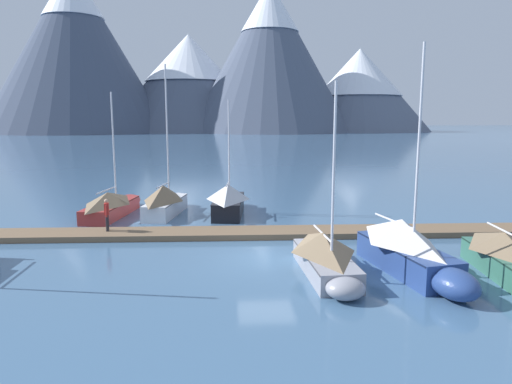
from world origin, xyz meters
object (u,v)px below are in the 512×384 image
(sailboat_mid_dock_port, at_px, (166,200))
(person_on_dock, at_px, (107,213))
(sailboat_far_berth, at_px, (326,256))
(sailboat_end_of_dock, at_px, (509,257))
(sailboat_mid_dock_starboard, at_px, (229,200))
(sailboat_second_berth, at_px, (112,204))
(sailboat_outer_slip, at_px, (410,250))

(sailboat_mid_dock_port, distance_m, person_on_dock, 5.87)
(sailboat_far_berth, relative_size, sailboat_end_of_dock, 1.12)
(sailboat_mid_dock_port, height_order, sailboat_mid_dock_starboard, sailboat_mid_dock_port)
(person_on_dock, bearing_deg, sailboat_far_berth, -33.68)
(sailboat_second_berth, relative_size, sailboat_far_berth, 1.04)
(sailboat_mid_dock_port, distance_m, sailboat_mid_dock_starboard, 4.00)
(sailboat_end_of_dock, bearing_deg, sailboat_outer_slip, 171.46)
(sailboat_mid_dock_port, height_order, sailboat_end_of_dock, sailboat_mid_dock_port)
(sailboat_end_of_dock, xyz_separation_m, person_on_dock, (-17.14, 7.39, 0.48))
(sailboat_second_berth, bearing_deg, sailboat_outer_slip, -40.27)
(sailboat_mid_dock_port, bearing_deg, person_on_dock, -114.32)
(sailboat_mid_dock_port, distance_m, sailboat_far_berth, 14.26)
(sailboat_second_berth, distance_m, sailboat_outer_slip, 18.80)
(person_on_dock, bearing_deg, sailboat_outer_slip, -27.03)
(sailboat_mid_dock_starboard, distance_m, sailboat_far_berth, 12.41)
(sailboat_mid_dock_starboard, xyz_separation_m, person_on_dock, (-6.41, -5.17, 0.32))
(sailboat_far_berth, bearing_deg, sailboat_outer_slip, -2.31)
(sailboat_mid_dock_port, relative_size, sailboat_outer_slip, 1.07)
(sailboat_mid_dock_starboard, bearing_deg, person_on_dock, -141.11)
(sailboat_second_berth, bearing_deg, sailboat_far_berth, -47.52)
(sailboat_second_berth, relative_size, sailboat_mid_dock_port, 0.82)
(sailboat_outer_slip, bearing_deg, sailboat_mid_dock_starboard, 120.15)
(sailboat_second_berth, distance_m, person_on_dock, 5.43)
(sailboat_second_berth, xyz_separation_m, sailboat_mid_dock_port, (3.37, 0.02, 0.19))
(sailboat_end_of_dock, bearing_deg, sailboat_second_berth, 144.91)
(sailboat_outer_slip, relative_size, person_on_dock, 5.25)
(sailboat_outer_slip, bearing_deg, person_on_dock, 152.97)
(sailboat_outer_slip, bearing_deg, sailboat_mid_dock_port, 132.03)
(sailboat_mid_dock_starboard, relative_size, sailboat_outer_slip, 0.82)
(sailboat_mid_dock_starboard, height_order, sailboat_outer_slip, sailboat_outer_slip)
(sailboat_outer_slip, distance_m, sailboat_end_of_dock, 3.80)
(sailboat_mid_dock_port, xyz_separation_m, sailboat_far_berth, (7.63, -12.04, -0.17))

